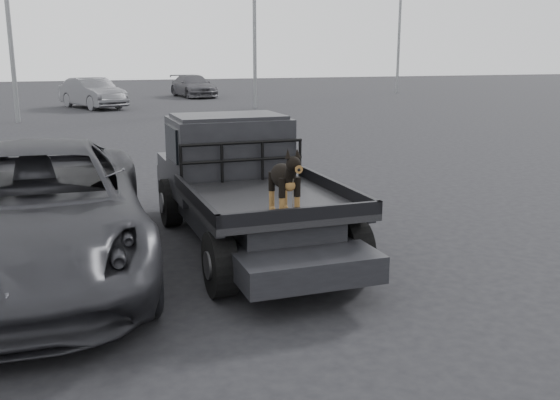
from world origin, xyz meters
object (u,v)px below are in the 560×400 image
object	(u,v)px
dog	(284,182)
flatbed_ute	(247,215)
distant_car_b	(193,86)
parked_suv	(34,212)
distant_car_a	(93,93)

from	to	relation	value
dog	flatbed_ute	bearing A→B (deg)	87.61
distant_car_b	dog	bearing A→B (deg)	-106.91
parked_suv	distant_car_b	xyz separation A→B (m)	(8.53, 31.29, -0.13)
flatbed_ute	distant_car_b	xyz separation A→B (m)	(5.73, 31.04, 0.22)
dog	distant_car_a	bearing A→B (deg)	91.38
flatbed_ute	parked_suv	world-z (taller)	parked_suv
distant_car_a	dog	bearing A→B (deg)	-111.12
flatbed_ute	distant_car_a	bearing A→B (deg)	91.64
dog	distant_car_b	world-z (taller)	dog
dog	distant_car_b	distance (m)	33.30
parked_suv	distant_car_b	distance (m)	32.43
dog	parked_suv	bearing A→B (deg)	151.28
parked_suv	distant_car_a	distance (m)	25.00
dog	distant_car_b	bearing A→B (deg)	79.96
flatbed_ute	parked_suv	bearing A→B (deg)	-174.92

